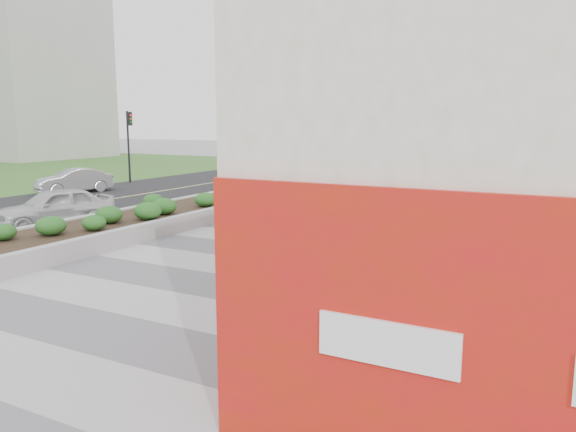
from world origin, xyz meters
name	(u,v)px	position (x,y,z in m)	size (l,w,h in m)	color
ground	(142,306)	(0.00, 0.00, 0.00)	(160.00, 160.00, 0.00)	gray
walkway	(228,270)	(0.00, 3.00, 0.01)	(8.00, 36.00, 0.01)	#A8A8AD
building	(568,107)	(6.98, 8.98, 3.98)	(6.04, 24.08, 8.00)	beige
planter	(161,213)	(-5.50, 7.00, 0.42)	(3.00, 18.00, 0.90)	#9E9EA0
street	(37,211)	(-12.00, 7.00, 0.00)	(10.00, 40.00, 0.00)	black
traffic_signal_near	(268,138)	(-7.23, 17.50, 2.76)	(0.33, 0.28, 4.20)	black
traffic_signal_far	(129,136)	(-16.43, 17.00, 2.76)	(0.33, 0.28, 4.20)	black
distant_bldg_west_a	(4,47)	(-45.00, 30.00, 11.00)	(18.00, 12.00, 22.00)	#ADAAA3
distant_bldg_north_l	(462,60)	(-5.00, 55.00, 10.00)	(16.00, 12.00, 20.00)	#ADAAA3
manhole_cover	(245,273)	(0.50, 3.00, 0.00)	(0.44, 0.44, 0.01)	#595654
skateboarder	(362,203)	(0.60, 10.64, 0.73)	(0.49, 0.74, 1.43)	beige
car_white	(55,207)	(-8.50, 5.01, 0.68)	(1.60, 3.98, 1.36)	silver
car_silver	(74,181)	(-15.50, 11.99, 0.62)	(1.30, 3.74, 1.23)	#B1B2B9
car_dark	(263,170)	(-10.22, 22.00, 0.63)	(1.77, 4.36, 1.27)	black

